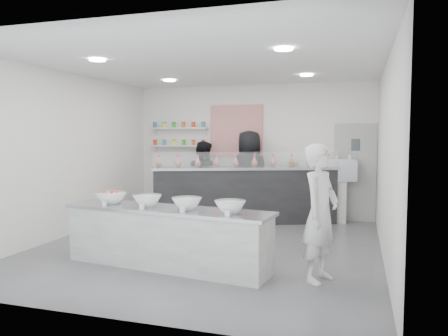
# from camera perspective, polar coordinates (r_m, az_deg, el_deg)

# --- Properties ---
(floor) EXTENTS (6.00, 6.00, 0.00)m
(floor) POSITION_cam_1_polar(r_m,az_deg,el_deg) (7.41, -2.05, -10.22)
(floor) COLOR #515156
(floor) RESTS_ON ground
(ceiling) EXTENTS (6.00, 6.00, 0.00)m
(ceiling) POSITION_cam_1_polar(r_m,az_deg,el_deg) (7.26, -2.12, 13.36)
(ceiling) COLOR white
(ceiling) RESTS_ON floor
(back_wall) EXTENTS (5.50, 0.00, 5.50)m
(back_wall) POSITION_cam_1_polar(r_m,az_deg,el_deg) (10.06, 3.57, 2.28)
(back_wall) COLOR white
(back_wall) RESTS_ON floor
(left_wall) EXTENTS (0.00, 6.00, 6.00)m
(left_wall) POSITION_cam_1_polar(r_m,az_deg,el_deg) (8.49, -19.89, 1.64)
(left_wall) COLOR white
(left_wall) RESTS_ON floor
(right_wall) EXTENTS (0.00, 6.00, 6.00)m
(right_wall) POSITION_cam_1_polar(r_m,az_deg,el_deg) (6.79, 20.40, 1.01)
(right_wall) COLOR white
(right_wall) RESTS_ON floor
(back_door) EXTENTS (0.88, 0.04, 2.10)m
(back_door) POSITION_cam_1_polar(r_m,az_deg,el_deg) (9.77, 16.73, -0.60)
(back_door) COLOR #9F9F9C
(back_door) RESTS_ON floor
(pattern_panel) EXTENTS (1.25, 0.03, 1.20)m
(pattern_panel) POSITION_cam_1_polar(r_m,az_deg,el_deg) (10.12, 1.61, 4.85)
(pattern_panel) COLOR red
(pattern_panel) RESTS_ON back_wall
(jar_shelf_lower) EXTENTS (1.45, 0.22, 0.04)m
(jar_shelf_lower) POSITION_cam_1_polar(r_m,az_deg,el_deg) (10.51, -5.88, 2.90)
(jar_shelf_lower) COLOR silver
(jar_shelf_lower) RESTS_ON back_wall
(jar_shelf_upper) EXTENTS (1.45, 0.22, 0.04)m
(jar_shelf_upper) POSITION_cam_1_polar(r_m,az_deg,el_deg) (10.51, -5.90, 5.19)
(jar_shelf_upper) COLOR silver
(jar_shelf_upper) RESTS_ON back_wall
(preserve_jars) EXTENTS (1.45, 0.10, 0.56)m
(preserve_jars) POSITION_cam_1_polar(r_m,az_deg,el_deg) (10.49, -5.94, 4.43)
(preserve_jars) COLOR #F93A15
(preserve_jars) RESTS_ON jar_shelf_lower
(downlight_0) EXTENTS (0.24, 0.24, 0.02)m
(downlight_0) POSITION_cam_1_polar(r_m,az_deg,el_deg) (6.98, -16.20, 13.39)
(downlight_0) COLOR white
(downlight_0) RESTS_ON ceiling
(downlight_1) EXTENTS (0.24, 0.24, 0.02)m
(downlight_1) POSITION_cam_1_polar(r_m,az_deg,el_deg) (5.95, 7.80, 15.12)
(downlight_1) COLOR white
(downlight_1) RESTS_ON ceiling
(downlight_2) EXTENTS (0.24, 0.24, 0.02)m
(downlight_2) POSITION_cam_1_polar(r_m,az_deg,el_deg) (9.24, -7.13, 11.26)
(downlight_2) COLOR white
(downlight_2) RESTS_ON ceiling
(downlight_3) EXTENTS (0.24, 0.24, 0.02)m
(downlight_3) POSITION_cam_1_polar(r_m,az_deg,el_deg) (8.50, 10.73, 11.83)
(downlight_3) COLOR white
(downlight_3) RESTS_ON ceiling
(prep_counter) EXTENTS (3.14, 1.08, 0.84)m
(prep_counter) POSITION_cam_1_polar(r_m,az_deg,el_deg) (6.29, -7.46, -8.96)
(prep_counter) COLOR #A6A6A1
(prep_counter) RESTS_ON floor
(back_bar) EXTENTS (3.83, 2.09, 1.19)m
(back_bar) POSITION_cam_1_polar(r_m,az_deg,el_deg) (9.27, 2.74, -3.50)
(back_bar) COLOR black
(back_bar) RESTS_ON floor
(sneeze_guard) EXTENTS (3.53, 1.43, 0.33)m
(sneeze_guard) POSITION_cam_1_polar(r_m,az_deg,el_deg) (8.87, 3.04, 1.07)
(sneeze_guard) COLOR white
(sneeze_guard) RESTS_ON back_bar
(espresso_ledge) EXTENTS (1.20, 0.38, 0.89)m
(espresso_ledge) POSITION_cam_1_polar(r_m,az_deg,el_deg) (9.69, 12.19, -4.15)
(espresso_ledge) COLOR #A6A6A1
(espresso_ledge) RESTS_ON floor
(espresso_machine) EXTENTS (0.58, 0.40, 0.45)m
(espresso_machine) POSITION_cam_1_polar(r_m,az_deg,el_deg) (9.58, 15.30, -0.26)
(espresso_machine) COLOR #93969E
(espresso_machine) RESTS_ON espresso_ledge
(cup_stacks) EXTENTS (0.24, 0.24, 0.36)m
(cup_stacks) POSITION_cam_1_polar(r_m,az_deg,el_deg) (9.68, 9.01, -0.37)
(cup_stacks) COLOR tan
(cup_stacks) RESTS_ON espresso_ledge
(prep_bowls) EXTENTS (2.41, 0.81, 0.17)m
(prep_bowls) POSITION_cam_1_polar(r_m,az_deg,el_deg) (6.19, -7.51, -4.43)
(prep_bowls) COLOR white
(prep_bowls) RESTS_ON prep_counter
(label_cards) EXTENTS (2.01, 0.04, 0.07)m
(label_cards) POSITION_cam_1_polar(r_m,az_deg,el_deg) (5.71, -9.10, -5.70)
(label_cards) COLOR white
(label_cards) RESTS_ON prep_counter
(cookie_bags) EXTENTS (3.52, 1.52, 0.25)m
(cookie_bags) POSITION_cam_1_polar(r_m,az_deg,el_deg) (9.20, 2.75, 0.97)
(cookie_bags) COLOR #D65D81
(cookie_bags) RESTS_ON back_bar
(woman_prep) EXTENTS (0.61, 0.74, 1.75)m
(woman_prep) POSITION_cam_1_polar(r_m,az_deg,el_deg) (5.69, 12.47, -5.76)
(woman_prep) COLOR white
(woman_prep) RESTS_ON floor
(staff_left) EXTENTS (0.99, 0.86, 1.72)m
(staff_left) POSITION_cam_1_polar(r_m,az_deg,el_deg) (10.02, -2.76, -1.40)
(staff_left) COLOR black
(staff_left) RESTS_ON floor
(staff_right) EXTENTS (1.07, 0.81, 1.96)m
(staff_right) POSITION_cam_1_polar(r_m,az_deg,el_deg) (9.69, 3.31, -0.88)
(staff_right) COLOR black
(staff_right) RESTS_ON floor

